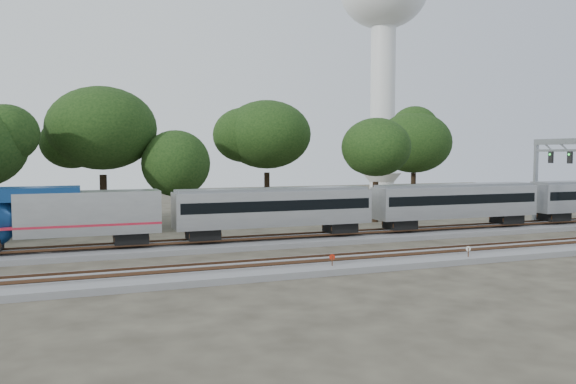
% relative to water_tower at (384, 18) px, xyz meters
% --- Properties ---
extents(ground, '(160.00, 160.00, 0.00)m').
position_rel_water_tower_xyz_m(ground, '(-34.75, -46.22, -29.72)').
color(ground, '#383328').
rests_on(ground, ground).
extents(track_far, '(160.00, 5.00, 0.73)m').
position_rel_water_tower_xyz_m(track_far, '(-34.75, -40.22, -29.51)').
color(track_far, slate).
rests_on(track_far, ground).
extents(track_near, '(160.00, 5.00, 0.73)m').
position_rel_water_tower_xyz_m(track_near, '(-34.75, -50.22, -29.51)').
color(track_near, slate).
rests_on(track_near, ground).
extents(switch_stand_red, '(0.35, 0.13, 1.13)m').
position_rel_water_tower_xyz_m(switch_stand_red, '(-32.87, -51.60, -29.00)').
color(switch_stand_red, '#512D19').
rests_on(switch_stand_red, ground).
extents(switch_stand_white, '(0.36, 0.07, 1.14)m').
position_rel_water_tower_xyz_m(switch_stand_white, '(-22.99, -52.07, -28.99)').
color(switch_stand_white, '#512D19').
rests_on(switch_stand_white, ground).
extents(switch_lever, '(0.53, 0.35, 0.30)m').
position_rel_water_tower_xyz_m(switch_lever, '(-27.75, -51.34, -29.57)').
color(switch_lever, '#512D19').
rests_on(switch_lever, ground).
extents(water_tower, '(14.49, 14.49, 40.12)m').
position_rel_water_tower_xyz_m(water_tower, '(0.00, 0.00, 0.00)').
color(water_tower, silver).
rests_on(water_tower, ground).
extents(signal_gantry, '(0.61, 7.26, 8.84)m').
position_rel_water_tower_xyz_m(signal_gantry, '(-2.63, -40.22, -23.28)').
color(signal_gantry, gray).
rests_on(signal_gantry, ground).
extents(tree_3, '(9.96, 9.96, 14.04)m').
position_rel_water_tower_xyz_m(tree_3, '(-45.44, -25.31, -19.93)').
color(tree_3, black).
rests_on(tree_3, ground).
extents(tree_4, '(6.48, 6.48, 9.14)m').
position_rel_water_tower_xyz_m(tree_4, '(-38.70, -27.56, -23.37)').
color(tree_4, black).
rests_on(tree_4, ground).
extents(tree_5, '(9.68, 9.68, 13.65)m').
position_rel_water_tower_xyz_m(tree_5, '(-27.16, -20.97, -20.21)').
color(tree_5, black).
rests_on(tree_5, ground).
extents(tree_6, '(8.15, 8.15, 11.50)m').
position_rel_water_tower_xyz_m(tree_6, '(-17.84, -29.96, -21.71)').
color(tree_6, black).
rests_on(tree_6, ground).
extents(tree_7, '(8.94, 8.94, 12.61)m').
position_rel_water_tower_xyz_m(tree_7, '(-5.62, -18.31, -20.94)').
color(tree_7, black).
rests_on(tree_7, ground).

